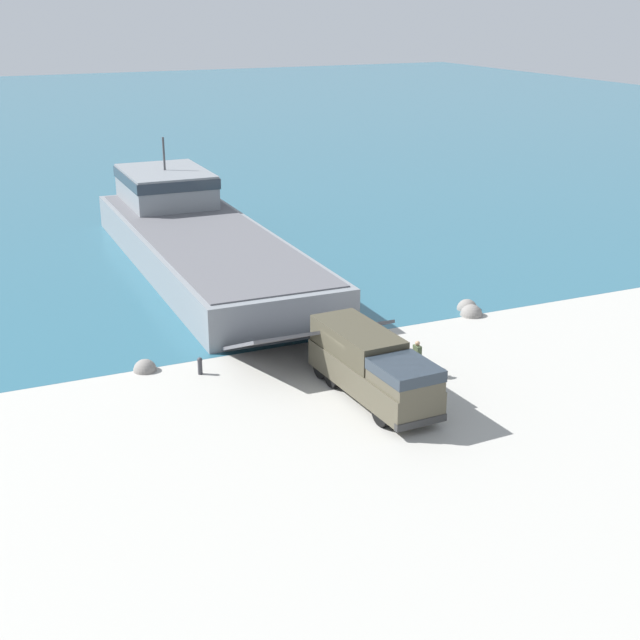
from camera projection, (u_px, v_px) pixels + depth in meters
ground_plane at (354, 384)px, 41.06m from camera, size 240.00×240.00×0.00m
water_surface at (45, 127)px, 122.94m from camera, size 240.00×180.00×0.01m
landing_craft at (197, 236)px, 59.59m from camera, size 8.87×34.23×7.24m
military_truck at (373, 366)px, 39.01m from camera, size 2.71×8.16×2.88m
soldier_on_ramp at (417, 356)px, 41.60m from camera, size 0.25×0.45×1.75m
mooring_bollard at (200, 365)px, 41.98m from camera, size 0.25×0.25×0.85m
cargo_crate at (395, 388)px, 39.77m from camera, size 0.89×0.97×0.67m
shoreline_rock_a at (471, 315)px, 49.91m from camera, size 1.26×1.26×1.26m
shoreline_rock_b at (145, 371)px, 42.52m from camera, size 1.13×1.13×1.13m
shoreline_rock_c at (467, 309)px, 50.89m from camera, size 1.18×1.18×1.18m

